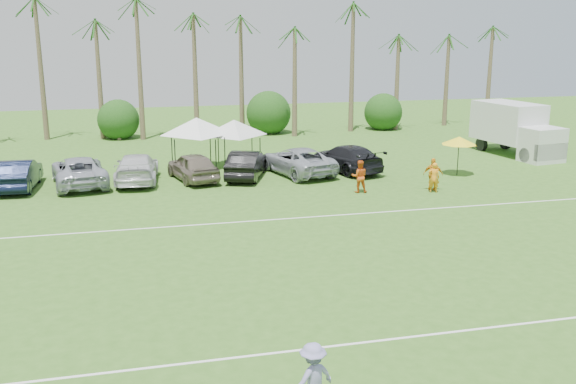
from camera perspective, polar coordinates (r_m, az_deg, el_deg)
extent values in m
cube|color=white|center=(17.71, 4.13, -13.50)|extent=(80.00, 0.10, 0.01)
cube|color=white|center=(28.55, -3.21, -2.60)|extent=(80.00, 0.10, 0.01)
cone|color=brown|center=(51.51, -21.88, 9.54)|extent=(0.44, 0.44, 10.00)
cone|color=brown|center=(51.08, -17.42, 10.44)|extent=(0.44, 0.44, 11.00)
cone|color=brown|center=(51.09, -12.77, 9.04)|extent=(0.44, 0.44, 8.00)
cone|color=brown|center=(51.28, -8.27, 9.82)|extent=(0.44, 0.44, 9.00)
cone|color=brown|center=(51.78, -3.80, 10.53)|extent=(0.44, 0.44, 10.00)
cone|color=brown|center=(52.59, 0.56, 11.15)|extent=(0.44, 0.44, 11.00)
cone|color=brown|center=(54.13, 5.77, 9.58)|extent=(0.44, 0.44, 8.00)
cone|color=brown|center=(55.95, 10.70, 10.07)|extent=(0.44, 0.44, 9.00)
cone|color=brown|center=(58.14, 15.30, 10.46)|extent=(0.44, 0.44, 10.00)
cone|color=brown|center=(60.14, 18.73, 10.80)|extent=(0.44, 0.44, 11.00)
cylinder|color=brown|center=(52.46, -14.79, 5.41)|extent=(0.30, 0.30, 1.40)
sphere|color=#163F11|center=(52.32, -14.86, 6.60)|extent=(4.00, 4.00, 4.00)
cylinder|color=brown|center=(53.57, -1.80, 6.04)|extent=(0.30, 0.30, 1.40)
sphere|color=#163F11|center=(53.43, -1.81, 7.21)|extent=(4.00, 4.00, 4.00)
cylinder|color=brown|center=(56.46, 8.24, 6.32)|extent=(0.30, 0.30, 1.40)
sphere|color=#163F11|center=(56.33, 8.28, 7.43)|extent=(4.00, 4.00, 4.00)
imported|color=orange|center=(34.29, 12.84, 1.27)|extent=(0.68, 0.57, 1.59)
imported|color=#D55617|center=(33.60, 6.37, 1.39)|extent=(0.96, 0.82, 1.71)
imported|color=orange|center=(34.70, 12.77, 1.55)|extent=(1.10, 0.78, 1.73)
cube|color=silver|center=(46.76, 18.95, 5.92)|extent=(3.31, 5.18, 2.64)
cube|color=silver|center=(44.44, 21.66, 3.92)|extent=(2.67, 2.23, 2.21)
cube|color=black|center=(43.94, 22.33, 3.33)|extent=(2.45, 0.66, 1.05)
cube|color=#E5590C|center=(47.69, 20.13, 5.39)|extent=(0.26, 1.67, 0.95)
cylinder|color=black|center=(43.99, 20.40, 3.10)|extent=(0.45, 0.98, 0.95)
cylinder|color=black|center=(45.42, 22.38, 3.24)|extent=(0.45, 0.98, 0.95)
cylinder|color=black|center=(47.29, 16.83, 4.09)|extent=(0.45, 0.98, 0.95)
cylinder|color=black|center=(48.63, 18.78, 4.21)|extent=(0.45, 0.98, 0.95)
cylinder|color=black|center=(38.16, -10.00, 3.08)|extent=(0.06, 0.06, 2.09)
cylinder|color=black|center=(38.45, -5.63, 3.31)|extent=(0.06, 0.06, 2.09)
cylinder|color=black|center=(41.04, -10.29, 3.83)|extent=(0.06, 0.06, 2.09)
cylinder|color=black|center=(41.31, -6.22, 4.04)|extent=(0.06, 0.06, 2.09)
pyramid|color=white|center=(39.39, -8.14, 6.57)|extent=(4.51, 4.51, 1.04)
cylinder|color=black|center=(38.70, -6.43, 3.24)|extent=(0.06, 0.06, 1.94)
cylinder|color=black|center=(39.12, -2.49, 3.43)|extent=(0.06, 0.06, 1.94)
cylinder|color=black|center=(41.34, -6.92, 3.92)|extent=(0.06, 0.06, 1.94)
cylinder|color=black|center=(41.73, -3.22, 4.10)|extent=(0.06, 0.06, 1.94)
pyramid|color=silver|center=(39.90, -4.82, 6.42)|extent=(4.18, 4.18, 0.97)
cylinder|color=black|center=(38.73, 14.87, 2.95)|extent=(0.05, 0.05, 2.05)
cone|color=yellow|center=(38.55, 14.97, 4.44)|extent=(2.05, 2.05, 0.47)
imported|color=#8B86BE|center=(14.63, 2.22, -16.19)|extent=(1.20, 0.95, 1.64)
imported|color=black|center=(37.06, -22.82, 1.46)|extent=(1.88, 4.89, 1.59)
imported|color=#A4A8B4|center=(36.76, -18.08, 1.78)|extent=(3.50, 6.07, 1.59)
imported|color=silver|center=(36.74, -13.29, 2.09)|extent=(2.66, 5.64, 1.59)
imported|color=#786C5B|center=(36.57, -8.47, 2.27)|extent=(2.93, 4.98, 1.59)
imported|color=black|center=(36.90, -3.70, 2.50)|extent=(3.25, 5.11, 1.59)
imported|color=#A1A6AD|center=(37.77, 0.84, 2.79)|extent=(4.01, 6.21, 1.59)
imported|color=black|center=(38.75, 5.20, 3.03)|extent=(3.62, 5.88, 1.59)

